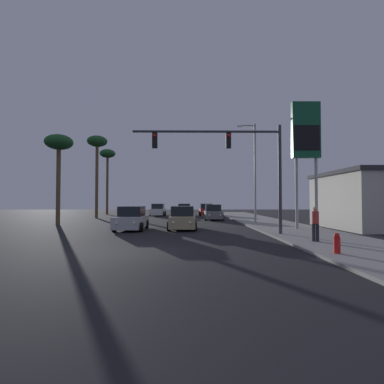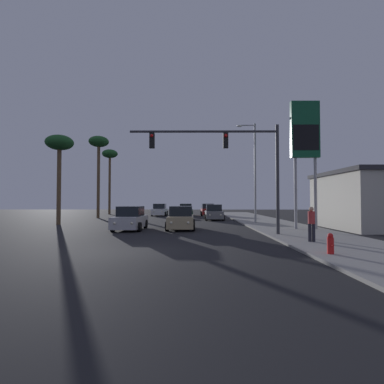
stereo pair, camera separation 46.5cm
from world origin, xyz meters
name	(u,v)px [view 1 (the left image)]	position (x,y,z in m)	size (l,w,h in m)	color
ground_plane	(133,252)	(0.00, 0.00, 0.00)	(120.00, 120.00, 0.00)	black
sidewalk_right	(286,228)	(9.50, 10.00, 0.06)	(5.00, 60.00, 0.12)	gray
car_red	(206,210)	(4.73, 30.36, 0.76)	(2.04, 4.33, 1.68)	maroon
car_green	(184,210)	(1.60, 29.78, 0.76)	(2.04, 4.34, 1.68)	#195933
car_silver	(132,219)	(-1.83, 9.28, 0.76)	(2.04, 4.34, 1.68)	#B7B7BC
car_white	(158,210)	(-2.03, 29.66, 0.76)	(2.04, 4.33, 1.68)	silver
car_tan	(182,219)	(1.80, 9.69, 0.76)	(2.04, 4.31, 1.68)	tan
car_grey	(213,213)	(4.94, 20.59, 0.76)	(2.04, 4.31, 1.68)	slate
traffic_light_mast	(236,155)	(5.07, 5.56, 4.81)	(8.90, 0.36, 6.50)	#38383D
street_lamp	(254,167)	(8.18, 14.92, 5.12)	(1.74, 0.24, 9.00)	#99999E
gas_station_sign	(306,137)	(10.59, 8.84, 6.62)	(2.00, 0.42, 9.00)	#99999E
fire_hydrant	(337,243)	(7.77, -1.09, 0.49)	(0.24, 0.34, 0.76)	red
pedestrian_on_sidewalk	(315,222)	(8.38, 2.23, 1.03)	(0.34, 0.32, 1.67)	#23232D
palm_tree_near	(59,147)	(-9.13, 14.00, 6.83)	(2.40, 2.40, 7.89)	brown
palm_tree_far	(108,158)	(-10.31, 34.00, 8.75)	(2.40, 2.40, 10.07)	brown
palm_tree_mid	(97,146)	(-8.86, 24.00, 8.67)	(2.40, 2.40, 9.98)	brown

